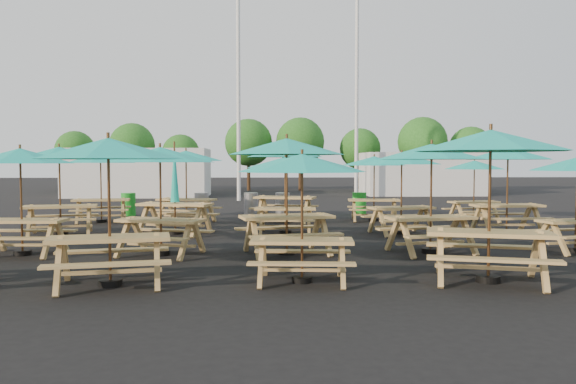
{
  "coord_description": "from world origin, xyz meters",
  "views": [
    {
      "loc": [
        -0.77,
        -15.31,
        1.98
      ],
      "look_at": [
        0.0,
        1.5,
        1.1
      ],
      "focal_mm": 35.0,
      "sensor_mm": 36.0,
      "label": 1
    }
  ],
  "objects_px": {
    "picnic_unit_2": "(59,157)",
    "picnic_unit_15": "(374,164)",
    "picnic_unit_4": "(108,155)",
    "waste_bin_3": "(283,204)",
    "waste_bin_0": "(128,204)",
    "picnic_unit_5": "(160,160)",
    "picnic_unit_3": "(101,161)",
    "picnic_unit_7": "(186,159)",
    "picnic_unit_1": "(20,161)",
    "picnic_unit_13": "(432,157)",
    "picnic_unit_14": "(402,162)",
    "picnic_unit_10": "(285,166)",
    "waste_bin_2": "(251,204)",
    "waste_bin_1": "(202,204)",
    "picnic_unit_19": "(474,168)",
    "picnic_unit_6": "(175,196)",
    "picnic_unit_9": "(287,152)",
    "waste_bin_4": "(359,204)",
    "picnic_unit_11": "(285,155)",
    "picnic_unit_12": "(491,148)",
    "picnic_unit_8": "(302,169)",
    "picnic_unit_18": "(508,157)"
  },
  "relations": [
    {
      "from": "picnic_unit_14",
      "to": "picnic_unit_15",
      "type": "distance_m",
      "value": 3.48
    },
    {
      "from": "picnic_unit_9",
      "to": "picnic_unit_10",
      "type": "relative_size",
      "value": 1.32
    },
    {
      "from": "picnic_unit_7",
      "to": "waste_bin_1",
      "type": "distance_m",
      "value": 3.19
    },
    {
      "from": "picnic_unit_13",
      "to": "waste_bin_2",
      "type": "relative_size",
      "value": 3.39
    },
    {
      "from": "picnic_unit_3",
      "to": "picnic_unit_9",
      "type": "distance_m",
      "value": 8.95
    },
    {
      "from": "picnic_unit_6",
      "to": "picnic_unit_11",
      "type": "bearing_deg",
      "value": 59.34
    },
    {
      "from": "waste_bin_4",
      "to": "picnic_unit_2",
      "type": "bearing_deg",
      "value": -148.83
    },
    {
      "from": "picnic_unit_10",
      "to": "picnic_unit_3",
      "type": "bearing_deg",
      "value": 155.93
    },
    {
      "from": "picnic_unit_5",
      "to": "picnic_unit_15",
      "type": "relative_size",
      "value": 1.19
    },
    {
      "from": "picnic_unit_7",
      "to": "picnic_unit_19",
      "type": "bearing_deg",
      "value": 17.77
    },
    {
      "from": "picnic_unit_6",
      "to": "picnic_unit_7",
      "type": "distance_m",
      "value": 3.04
    },
    {
      "from": "picnic_unit_12",
      "to": "picnic_unit_14",
      "type": "height_order",
      "value": "picnic_unit_12"
    },
    {
      "from": "picnic_unit_3",
      "to": "picnic_unit_7",
      "type": "xyz_separation_m",
      "value": [
        2.86,
        -0.34,
        0.07
      ]
    },
    {
      "from": "picnic_unit_2",
      "to": "picnic_unit_15",
      "type": "bearing_deg",
      "value": 5.36
    },
    {
      "from": "picnic_unit_1",
      "to": "waste_bin_4",
      "type": "relative_size",
      "value": 2.84
    },
    {
      "from": "picnic_unit_13",
      "to": "picnic_unit_4",
      "type": "bearing_deg",
      "value": -166.65
    },
    {
      "from": "picnic_unit_4",
      "to": "waste_bin_2",
      "type": "bearing_deg",
      "value": 69.44
    },
    {
      "from": "picnic_unit_19",
      "to": "picnic_unit_15",
      "type": "bearing_deg",
      "value": 162.81
    },
    {
      "from": "waste_bin_0",
      "to": "picnic_unit_8",
      "type": "bearing_deg",
      "value": -64.68
    },
    {
      "from": "picnic_unit_6",
      "to": "waste_bin_1",
      "type": "bearing_deg",
      "value": 104.41
    },
    {
      "from": "picnic_unit_3",
      "to": "waste_bin_0",
      "type": "relative_size",
      "value": 3.14
    },
    {
      "from": "waste_bin_3",
      "to": "picnic_unit_4",
      "type": "bearing_deg",
      "value": -104.88
    },
    {
      "from": "picnic_unit_9",
      "to": "waste_bin_0",
      "type": "distance_m",
      "value": 10.78
    },
    {
      "from": "picnic_unit_5",
      "to": "picnic_unit_6",
      "type": "height_order",
      "value": "picnic_unit_6"
    },
    {
      "from": "picnic_unit_6",
      "to": "waste_bin_4",
      "type": "relative_size",
      "value": 3.02
    },
    {
      "from": "picnic_unit_2",
      "to": "picnic_unit_3",
      "type": "relative_size",
      "value": 1.1
    },
    {
      "from": "picnic_unit_19",
      "to": "waste_bin_3",
      "type": "height_order",
      "value": "picnic_unit_19"
    },
    {
      "from": "picnic_unit_7",
      "to": "picnic_unit_19",
      "type": "distance_m",
      "value": 9.56
    },
    {
      "from": "waste_bin_0",
      "to": "picnic_unit_5",
      "type": "bearing_deg",
      "value": -72.7
    },
    {
      "from": "picnic_unit_2",
      "to": "picnic_unit_10",
      "type": "height_order",
      "value": "picnic_unit_2"
    },
    {
      "from": "waste_bin_3",
      "to": "picnic_unit_7",
      "type": "bearing_deg",
      "value": -141.23
    },
    {
      "from": "picnic_unit_1",
      "to": "waste_bin_2",
      "type": "relative_size",
      "value": 2.84
    },
    {
      "from": "picnic_unit_12",
      "to": "waste_bin_4",
      "type": "relative_size",
      "value": 3.71
    },
    {
      "from": "waste_bin_2",
      "to": "waste_bin_0",
      "type": "bearing_deg",
      "value": -179.69
    },
    {
      "from": "picnic_unit_2",
      "to": "picnic_unit_15",
      "type": "relative_size",
      "value": 1.21
    },
    {
      "from": "picnic_unit_18",
      "to": "waste_bin_0",
      "type": "xyz_separation_m",
      "value": [
        -11.87,
        5.76,
        -1.7
      ]
    },
    {
      "from": "picnic_unit_9",
      "to": "picnic_unit_13",
      "type": "xyz_separation_m",
      "value": [
        3.15,
        -0.02,
        -0.1
      ]
    },
    {
      "from": "picnic_unit_9",
      "to": "picnic_unit_19",
      "type": "bearing_deg",
      "value": 30.56
    },
    {
      "from": "picnic_unit_9",
      "to": "picnic_unit_12",
      "type": "relative_size",
      "value": 0.96
    },
    {
      "from": "picnic_unit_4",
      "to": "picnic_unit_9",
      "type": "height_order",
      "value": "picnic_unit_9"
    },
    {
      "from": "picnic_unit_19",
      "to": "waste_bin_2",
      "type": "xyz_separation_m",
      "value": [
        -7.49,
        2.79,
        -1.39
      ]
    },
    {
      "from": "picnic_unit_8",
      "to": "picnic_unit_7",
      "type": "bearing_deg",
      "value": 113.58
    },
    {
      "from": "waste_bin_1",
      "to": "waste_bin_4",
      "type": "xyz_separation_m",
      "value": [
        5.99,
        -0.04,
        0.0
      ]
    },
    {
      "from": "picnic_unit_6",
      "to": "waste_bin_3",
      "type": "distance_m",
      "value": 6.36
    },
    {
      "from": "picnic_unit_1",
      "to": "picnic_unit_13",
      "type": "distance_m",
      "value": 8.82
    },
    {
      "from": "waste_bin_1",
      "to": "picnic_unit_3",
      "type": "bearing_deg",
      "value": -142.28
    },
    {
      "from": "picnic_unit_4",
      "to": "waste_bin_3",
      "type": "distance_m",
      "value": 12.58
    },
    {
      "from": "picnic_unit_3",
      "to": "picnic_unit_7",
      "type": "relative_size",
      "value": 0.88
    },
    {
      "from": "picnic_unit_10",
      "to": "picnic_unit_6",
      "type": "bearing_deg",
      "value": -176.14
    },
    {
      "from": "picnic_unit_13",
      "to": "waste_bin_4",
      "type": "distance_m",
      "value": 9.25
    }
  ]
}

